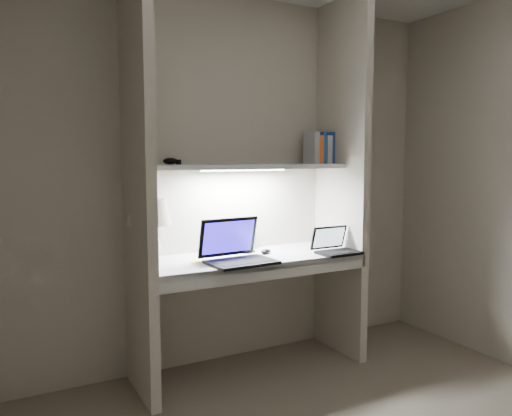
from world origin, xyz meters
TOP-DOWN VIEW (x-y plane):
  - back_wall at (0.00, 1.50)m, footprint 3.20×0.01m
  - alcove_panel_left at (-0.73, 1.23)m, footprint 0.06×0.55m
  - alcove_panel_right at (0.73, 1.23)m, footprint 0.06×0.55m
  - desk at (0.00, 1.23)m, footprint 1.40×0.55m
  - desk_apron at (0.00, 0.96)m, footprint 1.46×0.03m
  - shelf at (0.00, 1.32)m, footprint 1.40×0.36m
  - strip_light at (0.00, 1.32)m, footprint 0.60×0.04m
  - table_lamp at (-0.64, 1.33)m, footprint 0.27×0.27m
  - laptop_main at (-0.16, 1.10)m, footprint 0.42×0.37m
  - laptop_netbook at (0.54, 1.04)m, footprint 0.28×0.24m
  - speaker at (0.11, 1.45)m, footprint 0.11×0.09m
  - mouse at (0.12, 1.24)m, footprint 0.10×0.09m
  - cable_coil at (0.05, 1.35)m, footprint 0.09×0.09m
  - sticky_note at (-0.39, 1.19)m, footprint 0.08×0.08m
  - book_row at (0.63, 1.34)m, footprint 0.21×0.15m
  - shelf_box at (-0.64, 1.42)m, footprint 0.09×0.07m
  - shelf_gadget at (-0.48, 1.37)m, footprint 0.11×0.09m

SIDE VIEW (x-z plane):
  - desk_apron at x=0.00m, z-range 0.67..0.77m
  - desk at x=0.00m, z-range 0.73..0.77m
  - sticky_note at x=-0.39m, z-range 0.77..0.77m
  - cable_coil at x=0.05m, z-range 0.77..0.78m
  - mouse at x=0.12m, z-range 0.77..0.80m
  - laptop_netbook at x=0.54m, z-range 0.72..0.90m
  - laptop_main at x=-0.16m, z-range 0.70..0.96m
  - speaker at x=0.11m, z-range 0.77..0.91m
  - table_lamp at x=-0.64m, z-range 0.84..1.23m
  - back_wall at x=0.00m, z-range 0.00..2.50m
  - alcove_panel_left at x=-0.73m, z-range 0.00..2.50m
  - alcove_panel_right at x=0.73m, z-range 0.00..2.50m
  - strip_light at x=0.00m, z-range 1.32..1.34m
  - shelf at x=0.00m, z-range 1.34..1.36m
  - shelf_gadget at x=-0.48m, z-range 1.37..1.41m
  - shelf_box at x=-0.64m, z-range 1.36..1.49m
  - book_row at x=0.63m, z-range 1.36..1.58m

